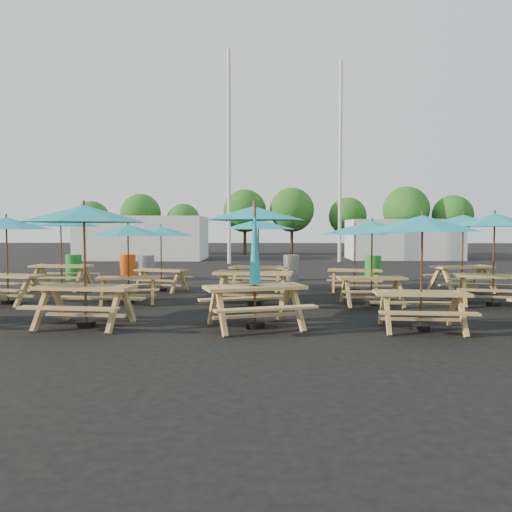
{
  "coord_description": "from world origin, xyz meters",
  "views": [
    {
      "loc": [
        0.6,
        -14.24,
        1.93
      ],
      "look_at": [
        0.0,
        1.5,
        1.1
      ],
      "focal_mm": 35.0,
      "sensor_mm": 36.0,
      "label": 1
    }
  ],
  "objects_px": {
    "picnic_unit_7": "(254,218)",
    "waste_bin_2": "(146,268)",
    "picnic_unit_3": "(84,219)",
    "picnic_unit_8": "(258,227)",
    "picnic_unit_10": "(372,231)",
    "waste_bin_1": "(128,267)",
    "picnic_unit_5": "(161,234)",
    "picnic_unit_9": "(422,229)",
    "picnic_unit_1": "(6,227)",
    "picnic_unit_11": "(355,233)",
    "picnic_unit_2": "(61,224)",
    "waste_bin_0": "(74,267)",
    "picnic_unit_13": "(494,224)",
    "picnic_unit_6": "(255,276)",
    "waste_bin_3": "(291,268)",
    "picnic_unit_4": "(128,234)",
    "picnic_unit_14": "(463,224)",
    "waste_bin_4": "(373,268)"
  },
  "relations": [
    {
      "from": "picnic_unit_8",
      "to": "waste_bin_0",
      "type": "relative_size",
      "value": 2.81
    },
    {
      "from": "picnic_unit_1",
      "to": "picnic_unit_13",
      "type": "relative_size",
      "value": 0.94
    },
    {
      "from": "picnic_unit_13",
      "to": "picnic_unit_11",
      "type": "bearing_deg",
      "value": 151.68
    },
    {
      "from": "picnic_unit_1",
      "to": "picnic_unit_4",
      "type": "bearing_deg",
      "value": 15.4
    },
    {
      "from": "picnic_unit_8",
      "to": "picnic_unit_9",
      "type": "relative_size",
      "value": 1.13
    },
    {
      "from": "picnic_unit_6",
      "to": "picnic_unit_5",
      "type": "bearing_deg",
      "value": 98.96
    },
    {
      "from": "picnic_unit_11",
      "to": "picnic_unit_6",
      "type": "bearing_deg",
      "value": -107.41
    },
    {
      "from": "waste_bin_0",
      "to": "waste_bin_3",
      "type": "xyz_separation_m",
      "value": [
        8.41,
        0.11,
        0.0
      ]
    },
    {
      "from": "picnic_unit_1",
      "to": "picnic_unit_3",
      "type": "bearing_deg",
      "value": -31.8
    },
    {
      "from": "picnic_unit_13",
      "to": "picnic_unit_7",
      "type": "bearing_deg",
      "value": -165.99
    },
    {
      "from": "waste_bin_1",
      "to": "waste_bin_2",
      "type": "distance_m",
      "value": 1.05
    },
    {
      "from": "waste_bin_3",
      "to": "waste_bin_4",
      "type": "height_order",
      "value": "same"
    },
    {
      "from": "picnic_unit_1",
      "to": "picnic_unit_7",
      "type": "distance_m",
      "value": 6.41
    },
    {
      "from": "picnic_unit_11",
      "to": "picnic_unit_13",
      "type": "distance_m",
      "value": 4.09
    },
    {
      "from": "picnic_unit_8",
      "to": "picnic_unit_9",
      "type": "distance_m",
      "value": 7.05
    },
    {
      "from": "picnic_unit_2",
      "to": "picnic_unit_5",
      "type": "height_order",
      "value": "picnic_unit_2"
    },
    {
      "from": "picnic_unit_5",
      "to": "picnic_unit_7",
      "type": "bearing_deg",
      "value": -27.03
    },
    {
      "from": "waste_bin_1",
      "to": "picnic_unit_3",
      "type": "bearing_deg",
      "value": -78.21
    },
    {
      "from": "picnic_unit_3",
      "to": "picnic_unit_7",
      "type": "relative_size",
      "value": 0.94
    },
    {
      "from": "picnic_unit_6",
      "to": "waste_bin_1",
      "type": "bearing_deg",
      "value": 99.54
    },
    {
      "from": "picnic_unit_1",
      "to": "picnic_unit_9",
      "type": "distance_m",
      "value": 10.23
    },
    {
      "from": "picnic_unit_7",
      "to": "picnic_unit_13",
      "type": "xyz_separation_m",
      "value": [
        6.09,
        0.1,
        -0.17
      ]
    },
    {
      "from": "picnic_unit_2",
      "to": "waste_bin_4",
      "type": "height_order",
      "value": "picnic_unit_2"
    },
    {
      "from": "picnic_unit_1",
      "to": "waste_bin_3",
      "type": "xyz_separation_m",
      "value": [
        7.58,
        6.42,
        -1.51
      ]
    },
    {
      "from": "picnic_unit_7",
      "to": "waste_bin_2",
      "type": "relative_size",
      "value": 2.98
    },
    {
      "from": "picnic_unit_5",
      "to": "waste_bin_1",
      "type": "height_order",
      "value": "picnic_unit_5"
    },
    {
      "from": "picnic_unit_5",
      "to": "picnic_unit_4",
      "type": "bearing_deg",
      "value": -80.49
    },
    {
      "from": "picnic_unit_6",
      "to": "waste_bin_2",
      "type": "height_order",
      "value": "picnic_unit_6"
    },
    {
      "from": "picnic_unit_6",
      "to": "waste_bin_2",
      "type": "xyz_separation_m",
      "value": [
        -4.48,
        8.97,
        -0.54
      ]
    },
    {
      "from": "picnic_unit_13",
      "to": "waste_bin_3",
      "type": "bearing_deg",
      "value": 141.2
    },
    {
      "from": "picnic_unit_1",
      "to": "picnic_unit_10",
      "type": "bearing_deg",
      "value": 11.64
    },
    {
      "from": "picnic_unit_1",
      "to": "picnic_unit_11",
      "type": "bearing_deg",
      "value": 27.86
    },
    {
      "from": "picnic_unit_3",
      "to": "waste_bin_3",
      "type": "height_order",
      "value": "picnic_unit_3"
    },
    {
      "from": "picnic_unit_2",
      "to": "picnic_unit_10",
      "type": "distance_m",
      "value": 9.69
    },
    {
      "from": "picnic_unit_4",
      "to": "picnic_unit_2",
      "type": "bearing_deg",
      "value": 126.64
    },
    {
      "from": "picnic_unit_7",
      "to": "picnic_unit_3",
      "type": "bearing_deg",
      "value": -130.37
    },
    {
      "from": "picnic_unit_7",
      "to": "picnic_unit_9",
      "type": "distance_m",
      "value": 4.59
    },
    {
      "from": "waste_bin_0",
      "to": "waste_bin_1",
      "type": "height_order",
      "value": "same"
    },
    {
      "from": "picnic_unit_10",
      "to": "waste_bin_1",
      "type": "height_order",
      "value": "picnic_unit_10"
    },
    {
      "from": "picnic_unit_13",
      "to": "waste_bin_2",
      "type": "height_order",
      "value": "picnic_unit_13"
    },
    {
      "from": "picnic_unit_5",
      "to": "waste_bin_0",
      "type": "bearing_deg",
      "value": 155.99
    },
    {
      "from": "picnic_unit_4",
      "to": "picnic_unit_14",
      "type": "bearing_deg",
      "value": 4.86
    },
    {
      "from": "waste_bin_1",
      "to": "waste_bin_3",
      "type": "xyz_separation_m",
      "value": [
        6.38,
        -0.15,
        0.0
      ]
    },
    {
      "from": "picnic_unit_6",
      "to": "picnic_unit_4",
      "type": "bearing_deg",
      "value": 117.39
    },
    {
      "from": "picnic_unit_10",
      "to": "picnic_unit_2",
      "type": "bearing_deg",
      "value": 159.62
    },
    {
      "from": "picnic_unit_1",
      "to": "picnic_unit_5",
      "type": "bearing_deg",
      "value": 50.95
    },
    {
      "from": "picnic_unit_4",
      "to": "picnic_unit_9",
      "type": "bearing_deg",
      "value": -37.56
    },
    {
      "from": "picnic_unit_8",
      "to": "waste_bin_0",
      "type": "xyz_separation_m",
      "value": [
        -7.26,
        3.17,
        -1.52
      ]
    },
    {
      "from": "picnic_unit_13",
      "to": "waste_bin_1",
      "type": "bearing_deg",
      "value": 163.48
    },
    {
      "from": "picnic_unit_3",
      "to": "picnic_unit_8",
      "type": "distance_m",
      "value": 6.9
    }
  ]
}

